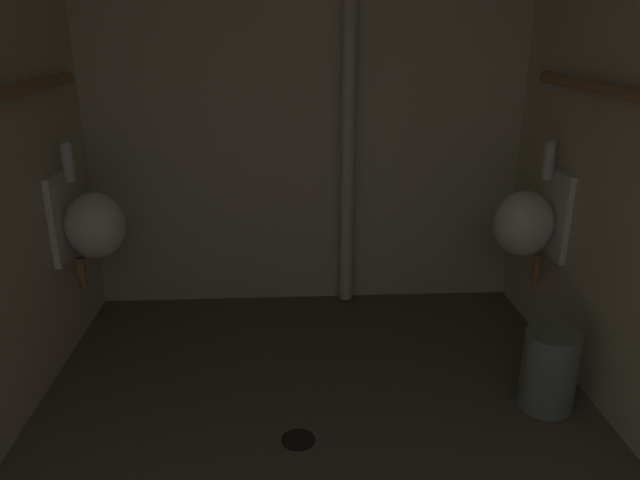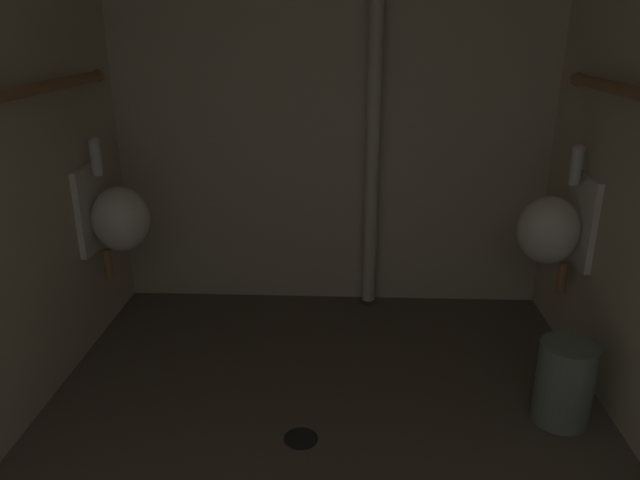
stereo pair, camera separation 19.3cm
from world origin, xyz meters
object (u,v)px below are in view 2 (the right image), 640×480
Objects in this scene: urinal_left_mid at (117,217)px; standpipe_back_wall at (374,99)px; floor_drain at (301,438)px; urinal_right_mid at (553,228)px; waste_bin at (564,383)px.

standpipe_back_wall is at bearing 17.93° from urinal_left_mid.
standpipe_back_wall is at bearing 76.28° from floor_drain.
standpipe_back_wall reaches higher than floor_drain.
floor_drain is at bearing -146.53° from urinal_right_mid.
urinal_left_mid is 0.32× the size of standpipe_back_wall.
waste_bin is (-0.08, -0.60, -0.48)m from urinal_right_mid.
urinal_right_mid is 0.77m from waste_bin.
urinal_left_mid is 2.10× the size of waste_bin.
waste_bin is (2.10, -0.68, -0.48)m from urinal_left_mid.
urinal_left_mid reaches higher than floor_drain.
urinal_right_mid is 2.10× the size of waste_bin.
floor_drain is (1.00, -0.86, -0.66)m from urinal_left_mid.
urinal_right_mid is at bearing -2.26° from urinal_left_mid.
urinal_left_mid is 1.49m from standpipe_back_wall.
urinal_right_mid reaches higher than waste_bin.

